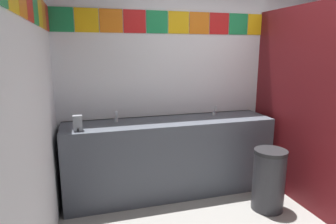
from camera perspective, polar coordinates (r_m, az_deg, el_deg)
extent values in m
cube|color=silver|center=(3.86, 9.36, 7.34)|extent=(3.97, 0.08, 2.79)
cube|color=#1E8C4C|center=(3.45, -20.24, 16.65)|extent=(0.26, 0.01, 0.26)
cube|color=yellow|center=(3.44, -15.66, 16.94)|extent=(0.26, 0.01, 0.26)
cube|color=orange|center=(3.46, -11.07, 17.14)|extent=(0.26, 0.01, 0.26)
cube|color=red|center=(3.49, -6.55, 17.22)|extent=(0.26, 0.01, 0.26)
cube|color=#1E8C4C|center=(3.55, -2.14, 17.21)|extent=(0.26, 0.01, 0.26)
cube|color=yellow|center=(3.62, 2.11, 17.11)|extent=(0.26, 0.01, 0.26)
cube|color=orange|center=(3.71, 6.17, 16.93)|extent=(0.26, 0.01, 0.26)
cube|color=red|center=(3.82, 10.01, 16.68)|extent=(0.26, 0.01, 0.26)
cube|color=#1E8C4C|center=(3.94, 13.61, 16.38)|extent=(0.26, 0.01, 0.26)
cube|color=yellow|center=(4.07, 16.98, 16.05)|extent=(0.26, 0.01, 0.26)
cube|color=orange|center=(4.22, 20.11, 15.69)|extent=(0.26, 0.01, 0.26)
cube|color=red|center=(4.38, 23.01, 15.32)|extent=(0.26, 0.01, 0.26)
cube|color=#1E8C4C|center=(4.55, 25.69, 14.94)|extent=(0.26, 0.01, 0.26)
cube|color=yellow|center=(4.73, 28.17, 14.56)|extent=(0.26, 0.01, 0.26)
cube|color=silver|center=(1.92, -27.02, 1.45)|extent=(0.08, 3.15, 2.79)
cube|color=red|center=(2.30, -25.55, 18.88)|extent=(0.01, 0.26, 0.26)
cube|color=#1E8C4C|center=(2.55, -24.59, 18.16)|extent=(0.01, 0.26, 0.26)
cube|color=yellow|center=(2.81, -23.82, 17.57)|extent=(0.01, 0.26, 0.26)
cube|color=orange|center=(3.07, -23.18, 17.07)|extent=(0.01, 0.26, 0.26)
cube|color=red|center=(3.33, -22.64, 16.65)|extent=(0.01, 0.26, 0.26)
cube|color=#4C515B|center=(3.52, 0.38, -8.79)|extent=(2.43, 0.57, 0.90)
cube|color=#4C515B|center=(3.64, -0.81, -1.32)|extent=(2.43, 0.03, 0.08)
cylinder|color=silver|center=(3.25, -9.79, -3.42)|extent=(0.34, 0.34, 0.10)
cylinder|color=silver|center=(3.58, 9.88, -1.97)|extent=(0.34, 0.34, 0.10)
cylinder|color=silver|center=(3.37, -10.12, -1.49)|extent=(0.04, 0.04, 0.05)
cylinder|color=silver|center=(3.30, -10.07, -0.51)|extent=(0.02, 0.06, 0.09)
cylinder|color=silver|center=(3.69, 8.98, -0.26)|extent=(0.04, 0.04, 0.05)
cylinder|color=silver|center=(3.63, 9.35, 0.66)|extent=(0.02, 0.06, 0.09)
cube|color=gray|center=(3.07, -17.27, -2.11)|extent=(0.09, 0.07, 0.16)
cylinder|color=black|center=(3.04, -17.21, -3.41)|extent=(0.02, 0.02, 0.03)
cube|color=maroon|center=(3.56, 23.72, 1.10)|extent=(0.04, 1.51, 2.17)
cylinder|color=white|center=(4.30, 24.95, -9.55)|extent=(0.38, 0.38, 0.40)
torus|color=white|center=(4.23, 25.21, -6.83)|extent=(0.39, 0.39, 0.05)
cube|color=white|center=(4.33, 23.58, -4.09)|extent=(0.34, 0.17, 0.34)
cylinder|color=#333338|center=(3.39, 19.10, -12.73)|extent=(0.34, 0.34, 0.63)
cylinder|color=#262628|center=(3.27, 19.51, -7.36)|extent=(0.34, 0.34, 0.04)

